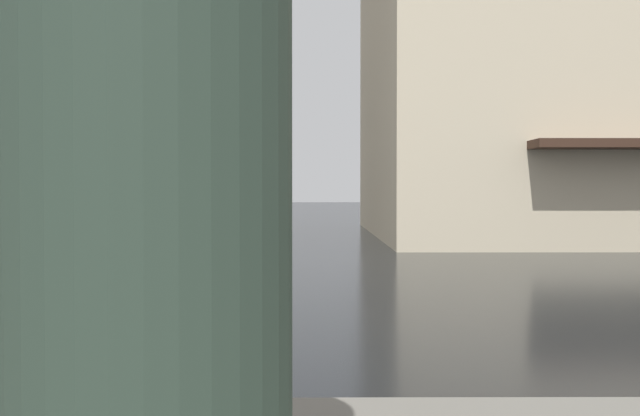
% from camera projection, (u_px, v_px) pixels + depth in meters
% --- Properties ---
extents(zebra_crossing, '(13.00, 4.50, 0.01)m').
position_uv_depth(zebra_crossing, '(79.00, 293.00, 12.75)').
color(zebra_crossing, silver).
rests_on(zebra_crossing, ground_plane).
extents(billboard_column, '(1.23, 1.23, 3.48)m').
position_uv_depth(billboard_column, '(147.00, 138.00, 3.06)').
color(billboard_column, '#28382D').
rests_on(billboard_column, sidewalk_pavement).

